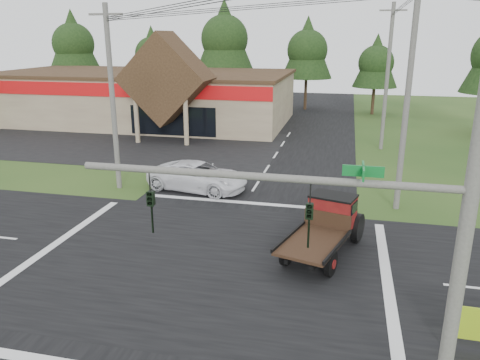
% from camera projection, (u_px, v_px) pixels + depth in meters
% --- Properties ---
extents(ground, '(120.00, 120.00, 0.00)m').
position_uv_depth(ground, '(209.00, 260.00, 19.11)').
color(ground, '#223F16').
rests_on(ground, ground).
extents(road_ns, '(12.00, 120.00, 0.02)m').
position_uv_depth(road_ns, '(209.00, 260.00, 19.11)').
color(road_ns, black).
rests_on(road_ns, ground).
extents(road_ew, '(120.00, 12.00, 0.02)m').
position_uv_depth(road_ew, '(209.00, 260.00, 19.11)').
color(road_ew, black).
rests_on(road_ew, ground).
extents(parking_apron, '(28.00, 14.00, 0.02)m').
position_uv_depth(parking_apron, '(115.00, 143.00, 39.79)').
color(parking_apron, black).
rests_on(parking_apron, ground).
extents(cvs_building, '(30.40, 18.20, 9.19)m').
position_uv_depth(cvs_building, '(145.00, 95.00, 49.18)').
color(cvs_building, gray).
rests_on(cvs_building, ground).
extents(traffic_signal_mast, '(8.12, 0.24, 7.00)m').
position_uv_depth(traffic_signal_mast, '(372.00, 258.00, 9.58)').
color(traffic_signal_mast, '#595651').
rests_on(traffic_signal_mast, ground).
extents(utility_pole_nr, '(2.00, 0.30, 11.00)m').
position_uv_depth(utility_pole_nr, '(469.00, 209.00, 8.87)').
color(utility_pole_nr, '#595651').
rests_on(utility_pole_nr, ground).
extents(utility_pole_nw, '(2.00, 0.30, 10.50)m').
position_uv_depth(utility_pole_nw, '(112.00, 98.00, 26.68)').
color(utility_pole_nw, '#595651').
rests_on(utility_pole_nw, ground).
extents(utility_pole_ne, '(2.00, 0.30, 11.50)m').
position_uv_depth(utility_pole_ne, '(408.00, 97.00, 23.12)').
color(utility_pole_ne, '#595651').
rests_on(utility_pole_ne, ground).
extents(utility_pole_n, '(2.00, 0.30, 11.20)m').
position_uv_depth(utility_pole_n, '(387.00, 77.00, 36.20)').
color(utility_pole_n, '#595651').
rests_on(utility_pole_n, ground).
extents(tree_row_a, '(6.72, 6.72, 12.12)m').
position_uv_depth(tree_row_a, '(73.00, 42.00, 60.39)').
color(tree_row_a, '#332316').
rests_on(tree_row_a, ground).
extents(tree_row_b, '(5.60, 5.60, 10.10)m').
position_uv_depth(tree_row_b, '(152.00, 53.00, 60.52)').
color(tree_row_b, '#332316').
rests_on(tree_row_b, ground).
extents(tree_row_c, '(7.28, 7.28, 13.13)m').
position_uv_depth(tree_row_c, '(225.00, 36.00, 56.86)').
color(tree_row_c, '#332316').
rests_on(tree_row_c, ground).
extents(tree_row_d, '(6.16, 6.16, 11.11)m').
position_uv_depth(tree_row_d, '(307.00, 48.00, 56.05)').
color(tree_row_d, '#332316').
rests_on(tree_row_d, ground).
extents(tree_row_e, '(5.04, 5.04, 9.09)m').
position_uv_depth(tree_row_e, '(376.00, 61.00, 52.88)').
color(tree_row_e, '#332316').
rests_on(tree_row_e, ground).
extents(antique_flatbed_truck, '(3.61, 5.94, 2.33)m').
position_uv_depth(antique_flatbed_truck, '(323.00, 228.00, 19.32)').
color(antique_flatbed_truck, '#590C0F').
rests_on(antique_flatbed_truck, ground).
extents(white_pickup, '(6.31, 3.72, 1.65)m').
position_uv_depth(white_pickup, '(198.00, 176.00, 27.66)').
color(white_pickup, white).
rests_on(white_pickup, ground).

